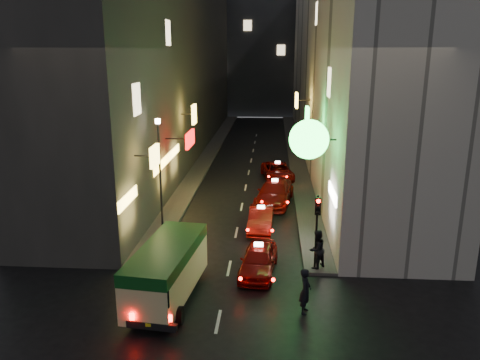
% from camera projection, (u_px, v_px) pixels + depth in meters
% --- Properties ---
extents(building_left, '(7.70, 52.00, 18.00)m').
position_uv_depth(building_left, '(170.00, 60.00, 44.62)').
color(building_left, '#3A3835').
rests_on(building_left, ground).
extents(building_right, '(8.27, 52.00, 18.00)m').
position_uv_depth(building_right, '(339.00, 61.00, 43.55)').
color(building_right, beige).
rests_on(building_right, ground).
extents(building_far, '(30.00, 10.00, 22.00)m').
position_uv_depth(building_far, '(262.00, 44.00, 74.33)').
color(building_far, '#333338').
rests_on(building_far, ground).
extents(sidewalk_left, '(1.50, 52.00, 0.15)m').
position_uv_depth(sidewalk_left, '(210.00, 152.00, 46.75)').
color(sidewalk_left, '#464341').
rests_on(sidewalk_left, ground).
extents(sidewalk_right, '(1.50, 52.00, 0.15)m').
position_uv_depth(sidewalk_right, '(295.00, 154.00, 46.19)').
color(sidewalk_right, '#464341').
rests_on(sidewalk_right, ground).
extents(minibus, '(2.53, 5.69, 2.36)m').
position_uv_depth(minibus, '(167.00, 266.00, 18.86)').
color(minibus, beige).
rests_on(minibus, ground).
extents(taxi_near, '(2.45, 4.97, 1.69)m').
position_uv_depth(taxi_near, '(258.00, 257.00, 21.35)').
color(taxi_near, '#730A06').
rests_on(taxi_near, ground).
extents(taxi_second, '(2.07, 4.68, 1.63)m').
position_uv_depth(taxi_second, '(261.00, 217.00, 26.60)').
color(taxi_second, '#730A06').
rests_on(taxi_second, ground).
extents(taxi_third, '(3.14, 5.89, 1.95)m').
position_uv_depth(taxi_third, '(275.00, 191.00, 31.12)').
color(taxi_third, '#730A06').
rests_on(taxi_third, ground).
extents(taxi_far, '(2.72, 5.04, 1.69)m').
position_uv_depth(taxi_far, '(278.00, 170.00, 37.04)').
color(taxi_far, '#730A06').
rests_on(taxi_far, ground).
extents(pedestrian_crossing, '(0.58, 0.76, 2.09)m').
position_uv_depth(pedestrian_crossing, '(306.00, 288.00, 18.01)').
color(pedestrian_crossing, black).
rests_on(pedestrian_crossing, ground).
extents(pedestrian_sidewalk, '(0.91, 0.89, 2.09)m').
position_uv_depth(pedestrian_sidewalk, '(317.00, 247.00, 21.43)').
color(pedestrian_sidewalk, black).
rests_on(pedestrian_sidewalk, sidewalk_right).
extents(traffic_light, '(0.26, 0.43, 3.50)m').
position_uv_depth(traffic_light, '(317.00, 217.00, 20.96)').
color(traffic_light, black).
rests_on(traffic_light, sidewalk_right).
extents(lamp_post, '(0.28, 0.28, 6.22)m').
position_uv_depth(lamp_post, '(160.00, 167.00, 25.59)').
color(lamp_post, black).
rests_on(lamp_post, sidewalk_left).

